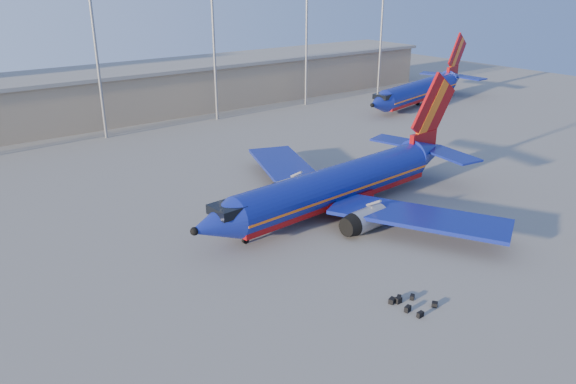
% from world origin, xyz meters
% --- Properties ---
extents(ground, '(220.00, 220.00, 0.00)m').
position_xyz_m(ground, '(0.00, 0.00, 0.00)').
color(ground, slate).
rests_on(ground, ground).
extents(terminal_building, '(122.00, 16.00, 8.50)m').
position_xyz_m(terminal_building, '(10.00, 58.00, 4.32)').
color(terminal_building, gray).
rests_on(terminal_building, ground).
extents(light_mast_row, '(101.60, 1.60, 28.65)m').
position_xyz_m(light_mast_row, '(5.00, 46.00, 17.55)').
color(light_mast_row, gray).
rests_on(light_mast_row, ground).
extents(aircraft_main, '(38.64, 37.07, 13.08)m').
position_xyz_m(aircraft_main, '(5.23, 2.63, 2.79)').
color(aircraft_main, navy).
rests_on(aircraft_main, ground).
extents(aircraft_second, '(36.66, 16.52, 12.60)m').
position_xyz_m(aircraft_second, '(53.02, 32.51, 2.89)').
color(aircraft_second, navy).
rests_on(aircraft_second, ground).
extents(luggage_pile, '(2.91, 3.03, 0.48)m').
position_xyz_m(luggage_pile, '(-3.61, -14.97, 0.21)').
color(luggage_pile, black).
rests_on(luggage_pile, ground).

